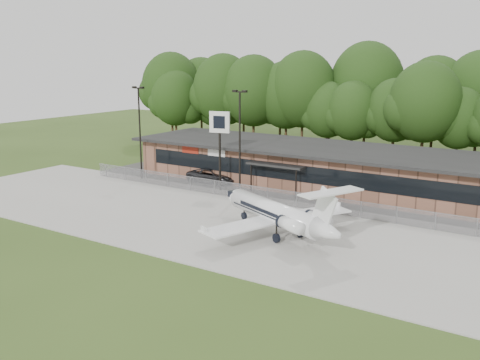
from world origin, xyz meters
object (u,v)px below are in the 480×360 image
Objects in this scene: business_jet at (278,214)px; suv at (213,176)px; pole_sign at (220,131)px; terminal at (318,166)px.

suv is at bearing 165.39° from business_jet.
pole_sign reaches higher than business_jet.
pole_sign is (-7.56, -7.14, 3.98)m from terminal.
business_jet is at bearing -75.42° from terminal.
suv is (-10.19, -4.67, -1.37)m from terminal.
terminal is 2.96× the size of business_jet.
business_jet is (4.33, -16.64, -0.46)m from terminal.
business_jet is at bearing -130.68° from suv.
terminal is at bearing 30.80° from pole_sign.
suv is at bearing -155.36° from terminal.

